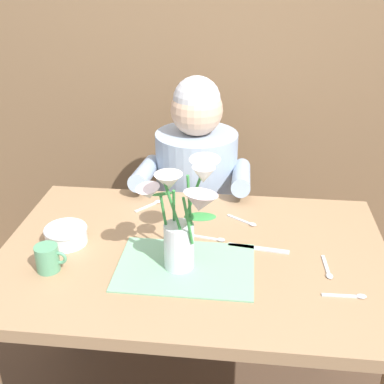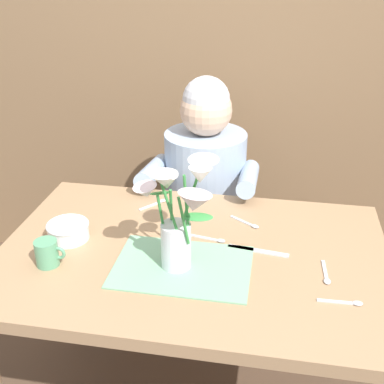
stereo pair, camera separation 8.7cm
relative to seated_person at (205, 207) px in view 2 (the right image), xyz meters
name	(u,v)px [view 2 (the right image)]	position (x,y,z in m)	size (l,w,h in m)	color
wood_panel_backdrop	(233,29)	(0.05, 0.43, 0.69)	(4.00, 0.10, 2.50)	brown
dining_table	(192,277)	(0.05, -0.62, 0.08)	(1.20, 0.80, 0.74)	#9E7A56
seated_person	(205,207)	(0.00, 0.00, 0.00)	(0.45, 0.47, 1.14)	#4C4C56
striped_placemat	(182,267)	(0.04, -0.70, 0.18)	(0.40, 0.28, 0.01)	#7AB289
flower_vase	(180,212)	(0.04, -0.71, 0.37)	(0.26, 0.29, 0.33)	silver
ceramic_bowl	(68,230)	(-0.35, -0.61, 0.21)	(0.14, 0.14, 0.06)	white
dinner_knife	(258,251)	(0.26, -0.58, 0.18)	(0.19, 0.02, 0.01)	silver
tea_cup	(47,253)	(-0.35, -0.76, 0.22)	(0.09, 0.07, 0.08)	#569970
spoon_0	(157,203)	(-0.13, -0.33, 0.18)	(0.09, 0.10, 0.01)	silver
spoon_1	(326,276)	(0.45, -0.68, 0.18)	(0.02, 0.12, 0.01)	silver
spoon_2	(213,239)	(0.11, -0.54, 0.18)	(0.12, 0.04, 0.01)	silver
spoon_3	(347,303)	(0.50, -0.79, 0.18)	(0.12, 0.02, 0.01)	silver
spoon_4	(249,224)	(0.21, -0.42, 0.18)	(0.11, 0.08, 0.01)	silver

